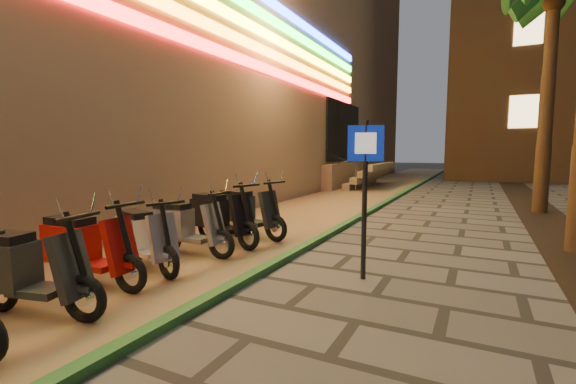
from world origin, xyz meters
The scene contains 11 objects.
parking_strip centered at (-2.60, 10.00, 0.01)m, with size 3.40×60.00×0.01m, color #8C7251.
green_curb centered at (-0.90, 10.00, 0.05)m, with size 0.18×60.00×0.10m, color #25632C.
mall_building centered at (-15.47, 10.02, 7.48)m, with size 24.23×44.00×15.00m.
palm_d centered at (3.60, 12.00, 5.94)m, with size 2.97×3.02×7.16m.
pedestrian_sign centered at (0.53, 3.89, 1.46)m, with size 0.49×0.14×2.25m.
scooter_6 centered at (-2.53, 1.00, 0.52)m, with size 1.71×0.80×1.20m.
scooter_7 centered at (-2.80, 1.96, 0.52)m, with size 1.71×0.60×1.21m.
scooter_8 centered at (-2.67, 2.85, 0.50)m, with size 1.62×0.85×1.15m.
scooter_9 centered at (-2.68, 3.78, 0.51)m, with size 1.66×0.58×1.18m.
scooter_10 centered at (-2.61, 4.70, 0.55)m, with size 1.78×0.86×1.26m.
scooter_11 centered at (-2.49, 5.49, 0.55)m, with size 1.79×0.80×1.26m.
Camera 1 is at (1.95, -1.38, 1.83)m, focal length 24.00 mm.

